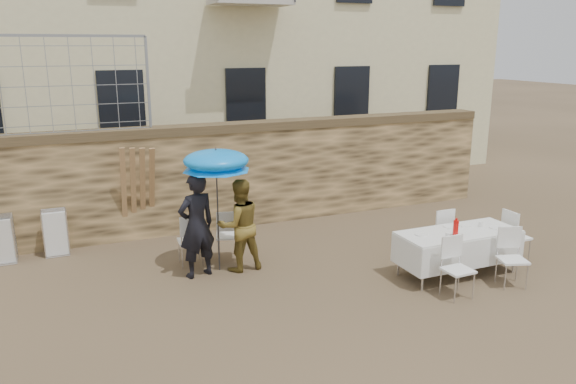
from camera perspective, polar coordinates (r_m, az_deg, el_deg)
name	(u,v)px	position (r m, az deg, el deg)	size (l,w,h in m)	color
ground	(323,328)	(8.08, 3.53, -13.67)	(80.00, 80.00, 0.00)	brown
stone_wall	(220,177)	(12.11, -6.89, 1.55)	(13.00, 0.50, 2.20)	olive
chain_link_fence	(60,86)	(11.38, -22.11, 9.95)	(3.20, 0.06, 1.80)	gray
man_suit	(197,225)	(9.54, -9.27, -3.37)	(0.66, 0.43, 1.81)	black
woman_dress	(239,225)	(9.76, -4.96, -3.36)	(0.79, 0.62, 1.63)	olive
umbrella	(216,164)	(9.48, -7.31, 2.82)	(1.15, 1.15, 2.02)	#3F3F44
couple_chair_left	(190,239)	(10.19, -9.91, -4.75)	(0.48, 0.48, 0.96)	white
couple_chair_right	(228,234)	(10.35, -6.13, -4.29)	(0.48, 0.48, 0.96)	white
banquet_table	(459,234)	(9.98, 16.96, -4.07)	(2.10, 0.85, 0.78)	silver
soda_bottle	(456,228)	(9.70, 16.68, -3.52)	(0.09, 0.09, 0.26)	red
table_chair_front_left	(458,268)	(9.17, 16.89, -7.44)	(0.48, 0.48, 0.96)	white
table_chair_front_right	(513,258)	(9.87, 21.87, -6.27)	(0.48, 0.48, 0.96)	white
table_chair_back	(438,232)	(10.77, 14.99, -3.96)	(0.48, 0.48, 0.96)	white
table_chair_side	(516,235)	(11.05, 22.16, -4.10)	(0.48, 0.48, 0.96)	white
chair_stack_left	(2,236)	(11.49, -27.03, -4.04)	(0.46, 0.47, 0.92)	white
chair_stack_right	(55,230)	(11.44, -22.55, -3.61)	(0.46, 0.40, 0.92)	white
wood_planks	(140,193)	(11.45, -14.83, -0.12)	(0.70, 0.20, 2.00)	#A37749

